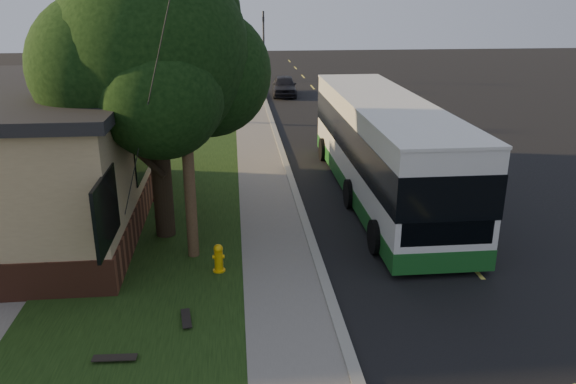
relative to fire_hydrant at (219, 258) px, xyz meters
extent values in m
plane|color=black|center=(2.60, 0.00, -0.43)|extent=(120.00, 120.00, 0.00)
cube|color=black|center=(6.60, 10.00, -0.43)|extent=(8.00, 80.00, 0.01)
cube|color=gray|center=(2.60, 10.00, -0.37)|extent=(0.25, 80.00, 0.12)
cube|color=slate|center=(1.60, 10.00, -0.39)|extent=(2.00, 80.00, 0.08)
cube|color=black|center=(-1.90, 10.00, -0.40)|extent=(5.00, 80.00, 0.07)
cylinder|color=#E8AE0C|center=(0.00, 0.00, -0.09)|extent=(0.22, 0.22, 0.55)
sphere|color=#E8AE0C|center=(0.00, 0.00, 0.26)|extent=(0.24, 0.24, 0.24)
cylinder|color=#E8AE0C|center=(0.00, 0.00, 0.04)|extent=(0.30, 0.10, 0.10)
cylinder|color=#E8AE0C|center=(0.00, 0.00, 0.04)|extent=(0.10, 0.18, 0.10)
cylinder|color=#E8AE0C|center=(0.00, 0.00, -0.34)|extent=(0.32, 0.32, 0.04)
cylinder|color=#473321|center=(-0.70, 1.00, 4.14)|extent=(0.30, 0.30, 9.00)
cylinder|color=#2D2D30|center=(-1.60, -0.10, 3.37)|extent=(2.52, 3.21, 7.60)
cylinder|color=black|center=(-1.60, 2.50, 1.64)|extent=(0.56, 0.56, 4.00)
sphere|color=black|center=(-1.60, 2.50, 4.84)|extent=(5.20, 5.20, 5.20)
sphere|color=black|center=(-0.20, 3.10, 4.24)|extent=(3.60, 3.60, 3.60)
sphere|color=black|center=(-2.80, 2.10, 4.54)|extent=(3.80, 3.80, 3.80)
sphere|color=black|center=(-1.30, 1.20, 3.94)|extent=(3.20, 3.20, 3.20)
sphere|color=black|center=(-2.20, 3.90, 5.24)|extent=(3.40, 3.40, 3.40)
sphere|color=black|center=(-0.70, 3.70, 5.84)|extent=(3.00, 3.00, 3.00)
cylinder|color=black|center=(-0.90, 18.00, 1.29)|extent=(0.24, 0.24, 3.30)
cylinder|color=black|center=(-0.90, 18.00, 2.94)|extent=(1.38, 0.57, 2.01)
cylinder|color=black|center=(-0.90, 18.00, 2.94)|extent=(0.74, 1.21, 1.58)
cylinder|color=black|center=(-0.90, 18.00, 2.94)|extent=(0.65, 1.05, 1.95)
cylinder|color=black|center=(-0.90, 18.00, 2.94)|extent=(1.28, 0.53, 1.33)
cylinder|color=black|center=(-0.90, 18.00, 2.94)|extent=(0.75, 1.21, 1.70)
cylinder|color=black|center=(-0.40, 30.00, 1.15)|extent=(0.24, 0.24, 3.03)
cylinder|color=black|center=(-0.40, 30.00, 2.66)|extent=(1.38, 0.57, 2.01)
cylinder|color=black|center=(-0.40, 30.00, 2.66)|extent=(0.74, 1.21, 1.58)
cylinder|color=black|center=(-0.40, 30.00, 2.66)|extent=(0.65, 1.05, 1.95)
cylinder|color=black|center=(-0.40, 30.00, 2.66)|extent=(1.28, 0.53, 1.33)
cylinder|color=black|center=(-0.40, 30.00, 2.66)|extent=(0.75, 1.21, 1.70)
cylinder|color=#2D2D30|center=(3.10, 34.00, 2.32)|extent=(0.16, 0.16, 5.50)
imported|color=black|center=(3.10, 34.00, 4.07)|extent=(0.18, 0.22, 1.10)
cube|color=silver|center=(5.59, 5.40, 1.51)|extent=(2.62, 12.59, 2.83)
cube|color=#19571F|center=(5.59, 5.40, 0.04)|extent=(2.64, 12.61, 0.58)
cube|color=black|center=(5.59, 5.40, 1.72)|extent=(2.66, 12.63, 1.15)
cube|color=black|center=(5.59, -0.87, 1.35)|extent=(2.32, 0.06, 1.68)
cube|color=yellow|center=(5.59, -0.86, 2.77)|extent=(1.68, 0.06, 0.37)
cube|color=#FFF2CC|center=(4.80, -0.88, 0.14)|extent=(0.26, 0.04, 0.16)
cube|color=#FFF2CC|center=(6.38, -0.88, 0.14)|extent=(0.26, 0.04, 0.16)
cube|color=silver|center=(5.59, 5.40, 2.95)|extent=(2.67, 12.64, 0.08)
cylinder|color=black|center=(4.28, 0.78, 0.05)|extent=(0.29, 0.97, 0.97)
cylinder|color=black|center=(6.90, 0.78, 0.05)|extent=(0.29, 0.97, 0.97)
cylinder|color=black|center=(4.28, 4.35, 0.05)|extent=(0.29, 0.97, 0.97)
cylinder|color=black|center=(6.90, 4.35, 0.05)|extent=(0.29, 0.97, 0.97)
cylinder|color=black|center=(4.28, 10.01, 0.05)|extent=(0.29, 0.97, 0.97)
cylinder|color=black|center=(6.90, 10.01, 0.05)|extent=(0.29, 0.97, 0.97)
imported|color=#4E0F16|center=(-1.65, 2.60, 0.41)|extent=(0.60, 0.43, 1.55)
cube|color=black|center=(-0.67, -2.28, -0.30)|extent=(0.30, 0.80, 0.02)
cylinder|color=silver|center=(-0.63, -2.55, -0.34)|extent=(0.18, 0.07, 0.05)
cylinder|color=silver|center=(-0.70, -2.01, -0.34)|extent=(0.18, 0.07, 0.05)
cube|color=black|center=(-1.94, -3.56, -0.29)|extent=(0.86, 0.25, 0.02)
cylinder|color=silver|center=(-1.64, -3.57, -0.34)|extent=(0.06, 0.19, 0.05)
cylinder|color=silver|center=(-2.23, -3.55, -0.34)|extent=(0.06, 0.19, 0.05)
cube|color=black|center=(-5.19, 8.75, 0.23)|extent=(1.57, 1.29, 1.25)
cube|color=black|center=(-5.19, 8.75, 0.90)|extent=(1.63, 1.35, 0.08)
imported|color=black|center=(4.10, 26.52, 0.26)|extent=(1.87, 4.15, 1.38)
camera|label=1|loc=(0.51, -12.97, 6.32)|focal=35.00mm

